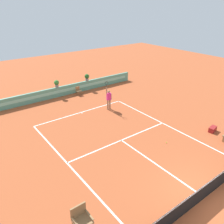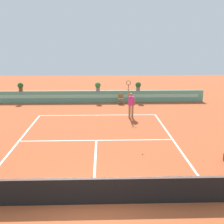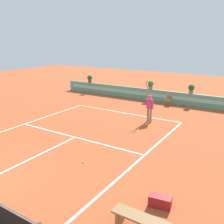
# 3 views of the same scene
# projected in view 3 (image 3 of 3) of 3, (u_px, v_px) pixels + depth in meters

# --- Properties ---
(ground_plane) EXTENTS (60.00, 60.00, 0.00)m
(ground_plane) POSITION_uv_depth(u_px,v_px,m) (70.00, 140.00, 13.14)
(ground_plane) COLOR #A84C28
(court_lines) EXTENTS (8.32, 11.94, 0.01)m
(court_lines) POSITION_uv_depth(u_px,v_px,m) (79.00, 135.00, 13.73)
(court_lines) COLOR white
(court_lines) RESTS_ON ground
(back_wall_barrier) EXTENTS (18.00, 0.21, 1.00)m
(back_wall_barrier) POSITION_uv_depth(u_px,v_px,m) (151.00, 95.00, 21.45)
(back_wall_barrier) COLOR #599E84
(back_wall_barrier) RESTS_ON ground
(ball_kid_chair) EXTENTS (0.44, 0.44, 0.85)m
(ball_kid_chair) POSITION_uv_depth(u_px,v_px,m) (169.00, 100.00, 19.90)
(ball_kid_chair) COLOR olive
(ball_kid_chair) RESTS_ON ground
(bench_courtside) EXTENTS (1.60, 0.44, 0.51)m
(bench_courtside) POSITION_uv_depth(u_px,v_px,m) (140.00, 221.00, 6.70)
(bench_courtside) COLOR olive
(bench_courtside) RESTS_ON ground
(gear_bag) EXTENTS (0.75, 0.47, 0.36)m
(gear_bag) POSITION_uv_depth(u_px,v_px,m) (160.00, 201.00, 7.84)
(gear_bag) COLOR maroon
(gear_bag) RESTS_ON ground
(tennis_player) EXTENTS (0.61, 0.28, 2.58)m
(tennis_player) POSITION_uv_depth(u_px,v_px,m) (150.00, 106.00, 15.74)
(tennis_player) COLOR #9E7051
(tennis_player) RESTS_ON ground
(tennis_ball_near_baseline) EXTENTS (0.07, 0.07, 0.07)m
(tennis_ball_near_baseline) POSITION_uv_depth(u_px,v_px,m) (83.00, 162.00, 10.64)
(tennis_ball_near_baseline) COLOR #CCE033
(tennis_ball_near_baseline) RESTS_ON ground
(potted_plant_far_left) EXTENTS (0.48, 0.48, 0.72)m
(potted_plant_far_left) POSITION_uv_depth(u_px,v_px,m) (90.00, 78.00, 24.53)
(potted_plant_far_left) COLOR brown
(potted_plant_far_left) RESTS_ON back_wall_barrier
(potted_plant_right) EXTENTS (0.48, 0.48, 0.72)m
(potted_plant_right) POSITION_uv_depth(u_px,v_px,m) (191.00, 88.00, 19.46)
(potted_plant_right) COLOR gray
(potted_plant_right) RESTS_ON back_wall_barrier
(potted_plant_centre) EXTENTS (0.48, 0.48, 0.72)m
(potted_plant_centre) POSITION_uv_depth(u_px,v_px,m) (151.00, 84.00, 21.21)
(potted_plant_centre) COLOR gray
(potted_plant_centre) RESTS_ON back_wall_barrier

